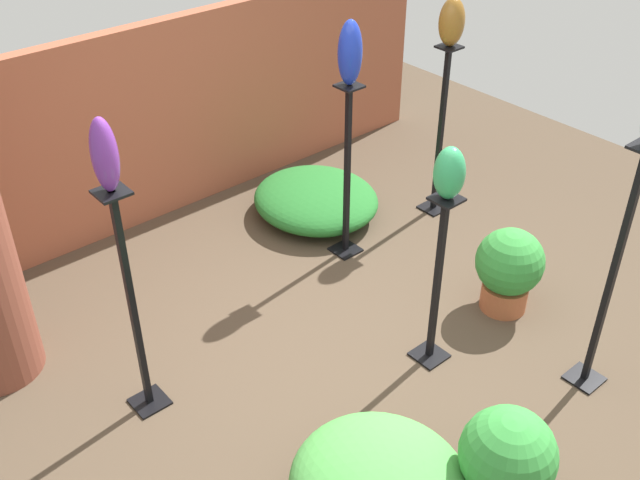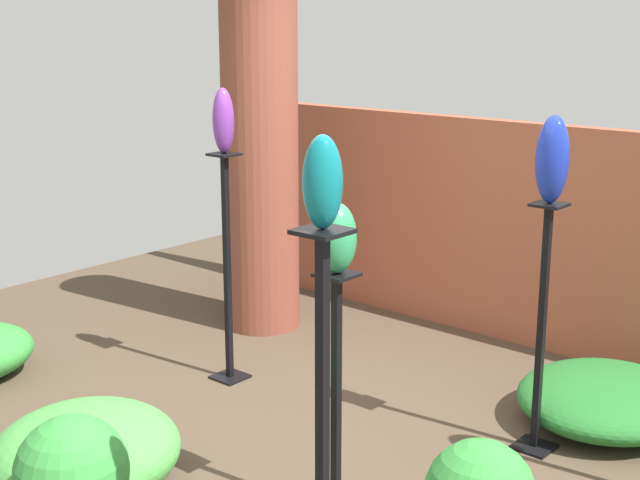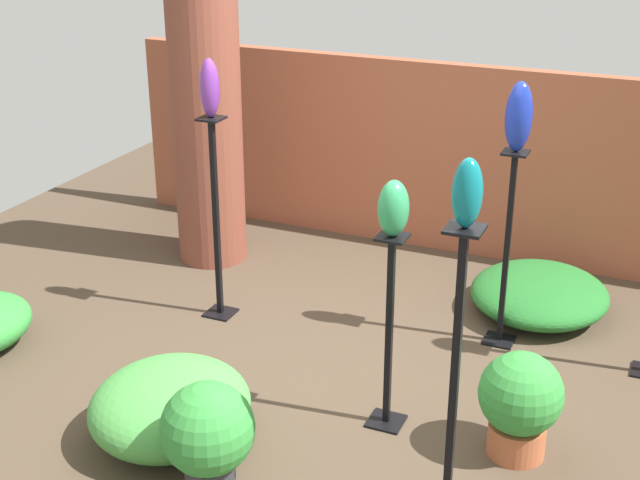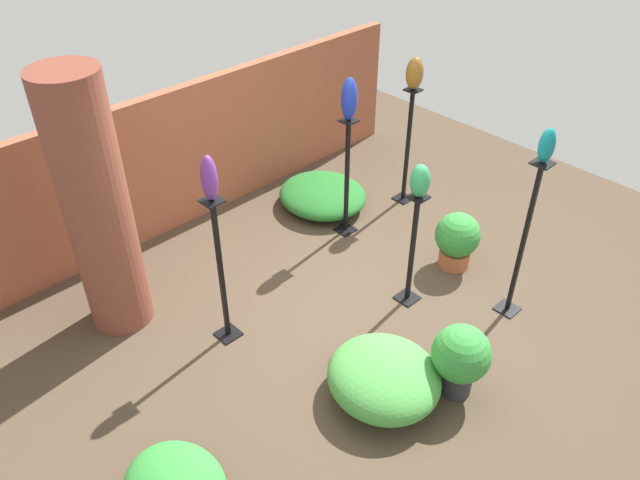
{
  "view_description": "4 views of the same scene",
  "coord_description": "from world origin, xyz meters",
  "views": [
    {
      "loc": [
        -2.39,
        -2.53,
        3.3
      ],
      "look_at": [
        -0.16,
        0.05,
        0.97
      ],
      "focal_mm": 42.0,
      "sensor_mm": 36.0,
      "label": 1
    },
    {
      "loc": [
        2.8,
        -3.18,
        2.26
      ],
      "look_at": [
        -0.25,
        0.36,
        1.08
      ],
      "focal_mm": 50.0,
      "sensor_mm": 36.0,
      "label": 2
    },
    {
      "loc": [
        1.82,
        -4.47,
        2.99
      ],
      "look_at": [
        -0.28,
        0.37,
        0.76
      ],
      "focal_mm": 50.0,
      "sensor_mm": 36.0,
      "label": 3
    },
    {
      "loc": [
        -3.32,
        -3.01,
        4.07
      ],
      "look_at": [
        -0.18,
        0.26,
        0.72
      ],
      "focal_mm": 35.0,
      "sensor_mm": 36.0,
      "label": 4
    }
  ],
  "objects": [
    {
      "name": "pedestal_jade",
      "position": [
        0.44,
        -0.32,
        0.54
      ],
      "size": [
        0.2,
        0.2,
        1.18
      ],
      "color": "black",
      "rests_on": "ground"
    },
    {
      "name": "art_vase_cobalt",
      "position": [
        0.82,
        0.89,
        1.57
      ],
      "size": [
        0.17,
        0.16,
        0.44
      ],
      "primitive_type": "ellipsoid",
      "color": "#192D9E",
      "rests_on": "pedestal_cobalt"
    },
    {
      "name": "art_vase_teal",
      "position": [
        1.01,
        -1.08,
        1.75
      ],
      "size": [
        0.13,
        0.13,
        0.3
      ],
      "primitive_type": "ellipsoid",
      "color": "#0F727A",
      "rests_on": "pedestal_teal"
    },
    {
      "name": "art_vase_violet",
      "position": [
        -1.12,
        0.49,
        1.65
      ],
      "size": [
        0.13,
        0.13,
        0.39
      ],
      "primitive_type": "ellipsoid",
      "color": "#6B2D8C",
      "rests_on": "pedestal_violet"
    },
    {
      "name": "foliage_bed_east",
      "position": [
        -0.62,
        -0.94,
        0.21
      ],
      "size": [
        0.89,
        0.94,
        0.42
      ],
      "primitive_type": "ellipsoid",
      "color": "#479942",
      "rests_on": "ground"
    },
    {
      "name": "foliage_bed_center",
      "position": [
        0.98,
        1.43,
        0.15
      ],
      "size": [
        0.98,
        1.05,
        0.3
      ],
      "primitive_type": "ellipsoid",
      "color": "#236B28",
      "rests_on": "ground"
    },
    {
      "name": "brick_wall_back",
      "position": [
        0.0,
        2.31,
        0.78
      ],
      "size": [
        5.6,
        0.12,
        1.56
      ],
      "primitive_type": "cube",
      "color": "#9E5138",
      "rests_on": "ground"
    },
    {
      "name": "ground_plane",
      "position": [
        0.0,
        0.0,
        0.0
      ],
      "size": [
        8.0,
        8.0,
        0.0
      ],
      "primitive_type": "plane",
      "color": "#4C3D2D"
    },
    {
      "name": "brick_pillar",
      "position": [
        -1.68,
        1.37,
        1.21
      ],
      "size": [
        0.55,
        0.55,
        2.41
      ],
      "primitive_type": "cylinder",
      "color": "brown",
      "rests_on": "ground"
    },
    {
      "name": "pedestal_teal",
      "position": [
        1.01,
        -1.08,
        0.74
      ],
      "size": [
        0.2,
        0.2,
        1.6
      ],
      "color": "black",
      "rests_on": "ground"
    },
    {
      "name": "potted_plant_near_pillar",
      "position": [
        -0.15,
        -1.32,
        0.39
      ],
      "size": [
        0.48,
        0.48,
        0.67
      ],
      "color": "#2D2D33",
      "rests_on": "ground"
    },
    {
      "name": "art_vase_jade",
      "position": [
        0.44,
        -0.32,
        1.33
      ],
      "size": [
        0.17,
        0.18,
        0.31
      ],
      "primitive_type": "ellipsoid",
      "color": "#2D9356",
      "rests_on": "pedestal_jade"
    },
    {
      "name": "pedestal_violet",
      "position": [
        -1.12,
        0.49,
        0.67
      ],
      "size": [
        0.2,
        0.2,
        1.46
      ],
      "color": "black",
      "rests_on": "ground"
    },
    {
      "name": "pedestal_cobalt",
      "position": [
        0.82,
        0.89,
        0.62
      ],
      "size": [
        0.2,
        0.2,
        1.35
      ],
      "color": "black",
      "rests_on": "ground"
    }
  ]
}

